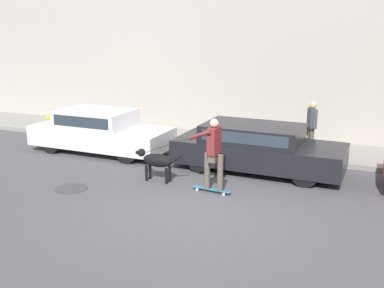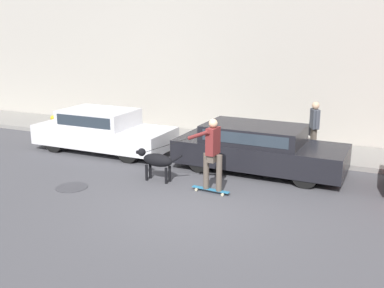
# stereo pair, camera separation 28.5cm
# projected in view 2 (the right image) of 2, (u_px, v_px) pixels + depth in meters

# --- Properties ---
(ground_plane) EXTENTS (36.00, 36.00, 0.00)m
(ground_plane) POSITION_uv_depth(u_px,v_px,m) (192.00, 206.00, 9.73)
(ground_plane) COLOR #47474C
(back_wall) EXTENTS (32.00, 0.30, 5.27)m
(back_wall) POSITION_uv_depth(u_px,v_px,m) (273.00, 62.00, 14.79)
(back_wall) COLOR #ADA89E
(back_wall) RESTS_ON ground_plane
(sidewalk_curb) EXTENTS (30.00, 2.25, 0.14)m
(sidewalk_curb) POSITION_uv_depth(u_px,v_px,m) (259.00, 147.00, 14.30)
(sidewalk_curb) COLOR gray
(sidewalk_curb) RESTS_ON ground_plane
(parked_car_0) EXTENTS (4.36, 1.77, 1.30)m
(parked_car_0) POSITION_uv_depth(u_px,v_px,m) (103.00, 131.00, 13.94)
(parked_car_0) COLOR black
(parked_car_0) RESTS_ON ground_plane
(parked_car_1) EXTENTS (4.51, 1.84, 1.26)m
(parked_car_1) POSITION_uv_depth(u_px,v_px,m) (258.00, 148.00, 11.96)
(parked_car_1) COLOR black
(parked_car_1) RESTS_ON ground_plane
(dog) EXTENTS (1.31, 0.35, 0.80)m
(dog) POSITION_uv_depth(u_px,v_px,m) (156.00, 160.00, 11.23)
(dog) COLOR black
(dog) RESTS_ON ground_plane
(skateboarder) EXTENTS (2.47, 0.57, 1.77)m
(skateboarder) POSITION_uv_depth(u_px,v_px,m) (212.00, 151.00, 10.28)
(skateboarder) COLOR beige
(skateboarder) RESTS_ON ground_plane
(pedestrian_with_bag) EXTENTS (0.37, 0.60, 1.55)m
(pedestrian_with_bag) POSITION_uv_depth(u_px,v_px,m) (314.00, 125.00, 13.08)
(pedestrian_with_bag) COLOR brown
(pedestrian_with_bag) RESTS_ON sidewalk_curb
(manhole_cover) EXTENTS (0.77, 0.77, 0.01)m
(manhole_cover) POSITION_uv_depth(u_px,v_px,m) (72.00, 187.00, 10.88)
(manhole_cover) COLOR #38383D
(manhole_cover) RESTS_ON ground_plane
(fire_hydrant) EXTENTS (0.18, 0.18, 0.76)m
(fire_hydrant) POSITION_uv_depth(u_px,v_px,m) (54.00, 125.00, 15.83)
(fire_hydrant) COLOR gold
(fire_hydrant) RESTS_ON ground_plane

